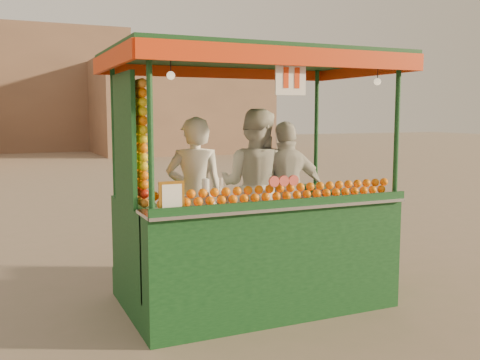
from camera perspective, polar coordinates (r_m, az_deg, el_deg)
name	(u,v)px	position (r m, az deg, el deg)	size (l,w,h in m)	color
ground	(239,310)	(6.05, -0.13, -13.35)	(90.00, 90.00, 0.00)	#746753
building_right	(179,107)	(30.64, -6.37, 7.58)	(9.00, 6.00, 5.00)	#84614B
juice_cart	(250,225)	(5.96, 1.01, -4.74)	(3.02, 1.96, 2.75)	black
vendor_left	(195,196)	(6.07, -4.70, -1.67)	(0.74, 0.61, 1.74)	silver
vendor_middle	(255,186)	(6.57, 1.60, -0.59)	(1.13, 1.12, 1.84)	silver
vendor_right	(287,192)	(6.56, 4.88, -1.27)	(1.02, 0.50, 1.69)	beige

